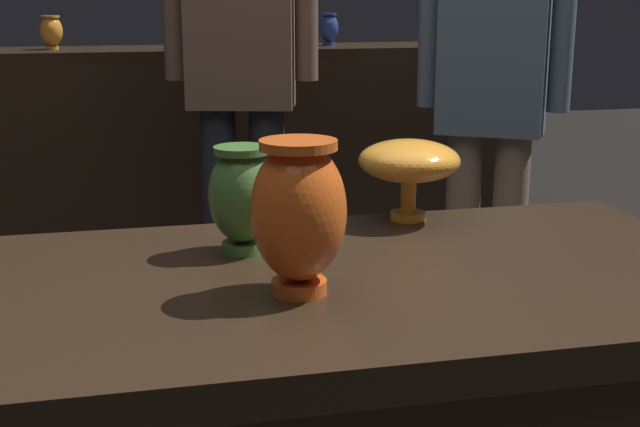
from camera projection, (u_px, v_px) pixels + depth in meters
back_display_shelf at (200, 176)px, 3.39m from camera, size 2.60×0.40×0.99m
vase_centerpiece at (299, 212)px, 1.13m from camera, size 0.13×0.13×0.21m
vase_tall_behind at (242, 195)px, 1.32m from camera, size 0.10×0.10×0.17m
vase_left_accent at (409, 162)px, 1.51m from camera, size 0.18×0.18×0.14m
shelf_vase_left at (51, 31)px, 3.14m from camera, size 0.08×0.08×0.12m
shelf_vase_right at (329, 28)px, 3.38m from camera, size 0.07×0.07×0.12m
shelf_vase_far_right at (460, 30)px, 3.43m from camera, size 0.10×0.10×0.17m
visitor_center_back at (241, 52)px, 2.63m from camera, size 0.46×0.26×1.72m
visitor_near_right at (492, 87)px, 2.67m from camera, size 0.41×0.32×1.55m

